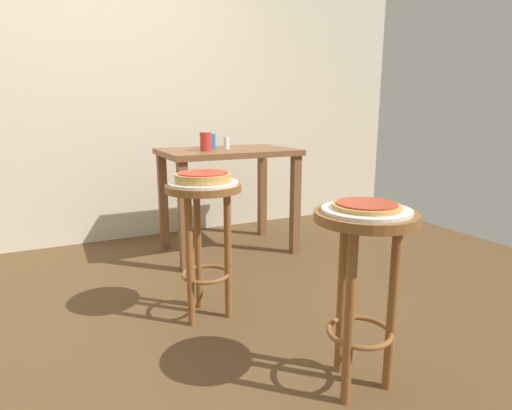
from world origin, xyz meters
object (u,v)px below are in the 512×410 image
at_px(pizza_foreground, 367,206).
at_px(cup_far_edge, 210,141).
at_px(serving_plate_foreground, 366,210).
at_px(condiment_shaker, 226,143).
at_px(pizza_middle, 203,177).
at_px(dining_table, 228,168).
at_px(stool_middle, 204,221).
at_px(serving_plate_middle, 203,183).
at_px(stool_foreground, 363,262).
at_px(cup_near_edge, 206,142).

bearing_deg(pizza_foreground, cup_far_edge, 86.95).
distance_m(serving_plate_foreground, condiment_shaker, 1.73).
xyz_separation_m(pizza_middle, dining_table, (0.51, 0.93, -0.09)).
distance_m(serving_plate_foreground, pizza_middle, 0.86).
bearing_deg(stool_middle, serving_plate_middle, 5.36).
xyz_separation_m(stool_foreground, serving_plate_foreground, (-0.00, 0.00, 0.19)).
relative_size(pizza_middle, condiment_shaker, 3.10).
bearing_deg(serving_plate_foreground, stool_middle, 112.00).
relative_size(dining_table, cup_near_edge, 7.38).
relative_size(stool_middle, dining_table, 0.73).
bearing_deg(serving_plate_middle, condiment_shaker, 61.59).
xyz_separation_m(pizza_foreground, serving_plate_middle, (-0.32, 0.79, -0.02)).
xyz_separation_m(dining_table, cup_far_edge, (-0.09, 0.11, 0.19)).
distance_m(stool_foreground, stool_middle, 0.86).
xyz_separation_m(serving_plate_middle, cup_near_edge, (0.32, 0.85, 0.13)).
distance_m(dining_table, condiment_shaker, 0.18).
distance_m(serving_plate_foreground, cup_far_edge, 1.84).
height_order(cup_far_edge, condiment_shaker, cup_far_edge).
distance_m(stool_foreground, cup_far_edge, 1.86).
bearing_deg(pizza_middle, serving_plate_middle, 90.00).
relative_size(serving_plate_foreground, cup_near_edge, 2.46).
xyz_separation_m(pizza_middle, condiment_shaker, (0.50, 0.92, 0.09)).
relative_size(stool_foreground, condiment_shaker, 7.86).
distance_m(stool_foreground, condiment_shaker, 1.75).
relative_size(serving_plate_foreground, condiment_shaker, 3.58).
height_order(serving_plate_middle, dining_table, dining_table).
bearing_deg(stool_middle, serving_plate_foreground, -68.00).
bearing_deg(pizza_foreground, stool_foreground, -45.00).
bearing_deg(dining_table, serving_plate_foreground, -96.19).
relative_size(pizza_middle, cup_near_edge, 2.14).
xyz_separation_m(dining_table, cup_near_edge, (-0.19, -0.07, 0.20)).
relative_size(serving_plate_middle, dining_table, 0.36).
height_order(pizza_foreground, cup_near_edge, cup_near_edge).
xyz_separation_m(cup_near_edge, condiment_shaker, (0.18, 0.07, -0.02)).
distance_m(pizza_foreground, cup_near_edge, 1.65).
xyz_separation_m(stool_foreground, cup_far_edge, (0.10, 1.83, 0.31)).
xyz_separation_m(stool_foreground, cup_near_edge, (-0.00, 1.65, 0.32)).
xyz_separation_m(serving_plate_middle, cup_far_edge, (0.42, 1.04, 0.12)).
bearing_deg(pizza_middle, cup_far_edge, 68.06).
bearing_deg(serving_plate_foreground, dining_table, 83.81).
xyz_separation_m(serving_plate_foreground, dining_table, (0.19, 1.72, -0.07)).
bearing_deg(cup_far_edge, stool_middle, -111.94).
bearing_deg(cup_near_edge, serving_plate_foreground, -89.95).
xyz_separation_m(pizza_foreground, condiment_shaker, (0.18, 1.72, 0.10)).
bearing_deg(serving_plate_foreground, cup_near_edge, 90.05).
relative_size(stool_foreground, serving_plate_foreground, 2.20).
height_order(pizza_foreground, pizza_middle, pizza_middle).
xyz_separation_m(serving_plate_foreground, stool_middle, (-0.32, 0.79, -0.19)).
height_order(stool_foreground, condiment_shaker, condiment_shaker).
distance_m(cup_near_edge, condiment_shaker, 0.19).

